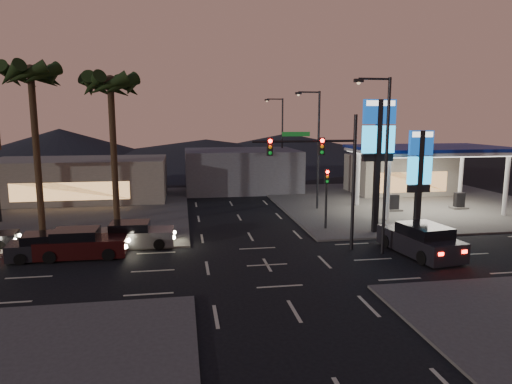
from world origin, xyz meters
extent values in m
plane|color=black|center=(0.00, 0.00, 0.00)|extent=(140.00, 140.00, 0.00)
cube|color=#47443F|center=(16.00, 16.00, 0.06)|extent=(24.00, 24.00, 0.12)
cube|color=#47443F|center=(-16.00, 16.00, 0.06)|extent=(24.00, 24.00, 0.12)
cylinder|color=silver|center=(11.00, 9.00, 2.50)|extent=(0.36, 0.36, 5.00)
cylinder|color=silver|center=(21.00, 9.00, 2.50)|extent=(0.36, 0.36, 5.00)
cylinder|color=silver|center=(11.00, 15.00, 2.50)|extent=(0.36, 0.36, 5.00)
cylinder|color=silver|center=(21.00, 15.00, 2.50)|extent=(0.36, 0.36, 5.00)
cube|color=silver|center=(16.00, 12.00, 5.20)|extent=(12.00, 8.00, 0.50)
cube|color=white|center=(16.00, 12.00, 4.90)|extent=(11.60, 7.60, 0.06)
cube|color=navy|center=(16.00, 12.00, 5.35)|extent=(12.20, 8.20, 0.25)
cube|color=black|center=(13.00, 12.00, 0.80)|extent=(0.80, 0.50, 1.40)
cube|color=black|center=(19.00, 12.00, 0.80)|extent=(0.80, 0.50, 1.40)
cube|color=#726B5B|center=(18.00, 21.00, 2.00)|extent=(10.00, 6.00, 4.00)
cube|color=black|center=(8.50, 5.50, 4.50)|extent=(0.35, 0.35, 9.00)
cube|color=navy|center=(8.50, 5.50, 8.20)|extent=(2.20, 0.30, 1.60)
cube|color=white|center=(8.50, 5.50, 8.75)|extent=(1.98, 0.32, 0.35)
cube|color=#18A1E9|center=(8.50, 5.50, 6.40)|extent=(2.20, 0.30, 1.80)
cube|color=black|center=(8.50, 5.50, 5.20)|extent=(2.09, 0.28, 0.50)
cube|color=black|center=(11.00, 4.50, 3.50)|extent=(0.35, 0.35, 7.00)
cube|color=navy|center=(11.00, 4.50, 6.20)|extent=(1.60, 0.30, 1.60)
cube|color=white|center=(11.00, 4.50, 6.75)|extent=(1.44, 0.32, 0.35)
cube|color=#18A1E9|center=(11.00, 4.50, 4.40)|extent=(1.60, 0.30, 1.80)
cube|color=black|center=(11.00, 4.50, 3.20)|extent=(1.52, 0.28, 0.50)
cylinder|color=black|center=(5.50, 2.00, 4.00)|extent=(0.20, 0.20, 8.00)
cylinder|color=black|center=(2.50, 2.00, 6.50)|extent=(6.00, 0.14, 0.14)
cube|color=#0C3F14|center=(2.00, 2.00, 6.90)|extent=(1.60, 0.05, 0.25)
cube|color=black|center=(3.50, 2.00, 6.20)|extent=(0.32, 0.25, 1.00)
sphere|color=#FF0C07|center=(3.50, 1.85, 6.53)|extent=(0.22, 0.22, 0.22)
sphere|color=orange|center=(3.50, 1.85, 6.20)|extent=(0.20, 0.20, 0.20)
sphere|color=#0CB226|center=(3.50, 1.85, 5.87)|extent=(0.20, 0.20, 0.20)
cube|color=black|center=(0.50, 2.00, 6.20)|extent=(0.32, 0.25, 1.00)
sphere|color=#FF0C07|center=(0.50, 1.85, 6.53)|extent=(0.22, 0.22, 0.22)
sphere|color=orange|center=(0.50, 1.85, 6.20)|extent=(0.20, 0.20, 0.20)
sphere|color=#0CB226|center=(0.50, 1.85, 5.87)|extent=(0.20, 0.20, 0.20)
cylinder|color=black|center=(5.50, 7.00, 2.00)|extent=(0.16, 0.16, 4.00)
cube|color=black|center=(5.50, 7.00, 3.80)|extent=(0.32, 0.25, 1.00)
sphere|color=#FF0C07|center=(5.50, 6.85, 4.13)|extent=(0.22, 0.22, 0.22)
sphere|color=orange|center=(5.50, 6.85, 3.80)|extent=(0.20, 0.20, 0.20)
sphere|color=#0CB226|center=(5.50, 6.85, 3.47)|extent=(0.20, 0.20, 0.20)
cylinder|color=black|center=(7.00, 1.00, 5.00)|extent=(0.18, 0.18, 10.00)
cylinder|color=black|center=(6.10, 1.00, 9.90)|extent=(1.80, 0.12, 0.12)
cube|color=black|center=(5.20, 1.00, 9.80)|extent=(0.50, 0.25, 0.18)
sphere|color=#FFCC8C|center=(5.20, 1.00, 9.68)|extent=(0.20, 0.20, 0.20)
cylinder|color=black|center=(7.00, 14.00, 5.00)|extent=(0.18, 0.18, 10.00)
cylinder|color=black|center=(6.10, 14.00, 9.90)|extent=(1.80, 0.12, 0.12)
cube|color=black|center=(5.20, 14.00, 9.80)|extent=(0.50, 0.25, 0.18)
sphere|color=#FFCC8C|center=(5.20, 14.00, 9.68)|extent=(0.20, 0.20, 0.20)
cylinder|color=black|center=(7.00, 28.00, 5.00)|extent=(0.18, 0.18, 10.00)
cylinder|color=black|center=(6.10, 28.00, 9.90)|extent=(1.80, 0.12, 0.12)
cube|color=black|center=(5.20, 28.00, 9.80)|extent=(0.50, 0.25, 0.18)
sphere|color=#FFCC8C|center=(5.20, 28.00, 9.68)|extent=(0.20, 0.20, 0.20)
cylinder|color=black|center=(-9.00, 9.50, 5.10)|extent=(0.44, 0.44, 10.20)
sphere|color=black|center=(-9.00, 9.50, 10.20)|extent=(0.90, 0.90, 0.90)
cone|color=black|center=(-7.70, 9.50, 9.90)|extent=(0.90, 2.74, 1.91)
cone|color=black|center=(-8.08, 10.42, 9.90)|extent=(2.57, 2.57, 1.91)
cone|color=black|center=(-9.00, 10.80, 9.90)|extent=(2.74, 0.90, 1.91)
cone|color=black|center=(-9.92, 10.42, 9.90)|extent=(2.57, 2.57, 1.91)
cone|color=black|center=(-10.30, 9.50, 9.90)|extent=(0.90, 2.74, 1.91)
cone|color=black|center=(-9.92, 8.58, 9.90)|extent=(2.57, 2.57, 1.91)
cone|color=black|center=(-9.00, 8.20, 9.90)|extent=(2.74, 0.90, 1.91)
cone|color=black|center=(-8.08, 8.58, 9.90)|extent=(2.57, 2.57, 1.91)
cylinder|color=black|center=(-14.00, 9.50, 5.40)|extent=(0.44, 0.44, 10.80)
sphere|color=black|center=(-14.00, 9.50, 10.80)|extent=(0.90, 0.90, 0.90)
cone|color=black|center=(-12.70, 9.50, 10.50)|extent=(0.90, 2.74, 1.91)
cone|color=black|center=(-13.08, 10.42, 10.50)|extent=(2.57, 2.57, 1.91)
cone|color=black|center=(-14.00, 10.80, 10.50)|extent=(2.74, 0.90, 1.91)
cone|color=black|center=(-14.92, 10.42, 10.50)|extent=(2.57, 2.57, 1.91)
cone|color=black|center=(-15.30, 9.50, 10.50)|extent=(0.90, 2.74, 1.91)
cone|color=black|center=(-14.92, 8.58, 10.50)|extent=(2.57, 2.57, 1.91)
cone|color=black|center=(-14.00, 8.20, 10.50)|extent=(2.74, 0.90, 1.91)
cone|color=black|center=(-13.08, 8.58, 10.50)|extent=(2.57, 2.57, 1.91)
cube|color=#726B5B|center=(-14.00, 22.00, 2.00)|extent=(16.00, 8.00, 4.00)
cube|color=#4C4C51|center=(2.00, 26.00, 2.20)|extent=(12.00, 9.00, 4.40)
cone|color=black|center=(-25.00, 60.00, 3.00)|extent=(40.00, 40.00, 6.00)
cone|color=black|center=(15.00, 60.00, 2.50)|extent=(50.00, 50.00, 5.00)
cone|color=black|center=(0.00, 60.00, 2.00)|extent=(60.00, 60.00, 4.00)
cube|color=black|center=(-11.78, 3.14, 0.54)|extent=(4.51, 2.26, 0.89)
cube|color=black|center=(-12.07, 3.11, 1.14)|extent=(2.33, 1.89, 0.64)
cylinder|color=black|center=(-10.49, 4.12, 0.32)|extent=(0.65, 0.30, 0.63)
cylinder|color=black|center=(-10.32, 2.45, 0.32)|extent=(0.65, 0.30, 0.63)
cylinder|color=black|center=(-13.24, 3.84, 0.32)|extent=(0.65, 0.30, 0.63)
cylinder|color=black|center=(-13.07, 2.17, 0.32)|extent=(0.65, 0.30, 0.63)
sphere|color=#FFF2BF|center=(-9.67, 3.95, 0.61)|extent=(0.22, 0.22, 0.22)
sphere|color=#FFF2BF|center=(-9.55, 2.77, 0.61)|extent=(0.22, 0.22, 0.22)
cube|color=#FF140A|center=(-14.00, 3.52, 0.69)|extent=(0.10, 0.25, 0.14)
cube|color=#FF140A|center=(-13.88, 2.33, 0.69)|extent=(0.10, 0.25, 0.14)
cube|color=black|center=(-10.04, 3.11, 0.60)|extent=(4.84, 2.04, 0.99)
cube|color=black|center=(-10.37, 3.11, 1.26)|extent=(2.42, 1.87, 0.71)
cylinder|color=black|center=(-8.50, 4.04, 0.35)|extent=(0.70, 0.27, 0.70)
cylinder|color=black|center=(-8.51, 2.17, 0.35)|extent=(0.70, 0.27, 0.70)
cylinder|color=black|center=(-11.58, 4.05, 0.35)|extent=(0.70, 0.27, 0.70)
cylinder|color=black|center=(-11.58, 2.18, 0.35)|extent=(0.70, 0.27, 0.70)
sphere|color=#FFF2BF|center=(-7.63, 3.76, 0.68)|extent=(0.24, 0.24, 0.24)
sphere|color=#FFF2BF|center=(-7.63, 2.45, 0.68)|extent=(0.24, 0.24, 0.24)
cube|color=#FF140A|center=(-12.46, 3.78, 0.77)|extent=(0.09, 0.27, 0.15)
cube|color=#FF140A|center=(-12.46, 2.46, 0.77)|extent=(0.09, 0.27, 0.15)
cube|color=#545557|center=(-7.29, 4.81, 0.58)|extent=(4.65, 2.03, 0.94)
cube|color=black|center=(-7.61, 4.81, 1.20)|extent=(2.34, 1.83, 0.68)
cylinder|color=black|center=(-5.81, 5.67, 0.34)|extent=(0.68, 0.27, 0.67)
cylinder|color=black|center=(-5.85, 3.89, 0.34)|extent=(0.68, 0.27, 0.67)
cylinder|color=black|center=(-8.74, 5.73, 0.34)|extent=(0.68, 0.27, 0.67)
cylinder|color=black|center=(-8.78, 3.95, 0.34)|extent=(0.68, 0.27, 0.67)
sphere|color=#FFF2BF|center=(-4.98, 5.39, 0.65)|extent=(0.23, 0.23, 0.23)
sphere|color=#FFF2BF|center=(-5.00, 4.13, 0.65)|extent=(0.23, 0.23, 0.23)
cube|color=#FF140A|center=(-9.58, 5.48, 0.73)|extent=(0.09, 0.26, 0.15)
cube|color=#FF140A|center=(-9.61, 4.23, 0.73)|extent=(0.09, 0.26, 0.15)
cylinder|color=black|center=(-15.25, 6.69, 0.29)|extent=(0.60, 0.27, 0.58)
cylinder|color=black|center=(-15.10, 5.15, 0.29)|extent=(0.60, 0.27, 0.58)
sphere|color=#FFF2BF|center=(-14.51, 6.53, 0.57)|extent=(0.20, 0.20, 0.20)
sphere|color=#FFF2BF|center=(-14.40, 5.44, 0.57)|extent=(0.20, 0.20, 0.20)
cube|color=black|center=(9.05, 0.53, 0.68)|extent=(3.00, 5.67, 1.11)
cube|color=black|center=(9.10, 0.17, 1.41)|extent=(2.44, 2.97, 0.80)
cylinder|color=black|center=(7.78, 2.09, 0.39)|extent=(0.40, 0.82, 0.79)
cylinder|color=black|center=(9.85, 2.38, 0.39)|extent=(0.40, 0.82, 0.79)
cylinder|color=black|center=(8.26, -1.32, 0.39)|extent=(0.40, 0.82, 0.79)
cylinder|color=black|center=(10.32, -1.03, 0.39)|extent=(0.40, 0.82, 0.79)
cube|color=#FF140A|center=(8.70, -2.25, 0.86)|extent=(0.32, 0.14, 0.17)
cube|color=#FF140A|center=(10.16, -2.04, 0.86)|extent=(0.32, 0.14, 0.17)
camera|label=1|loc=(-4.37, -23.10, 7.79)|focal=32.00mm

